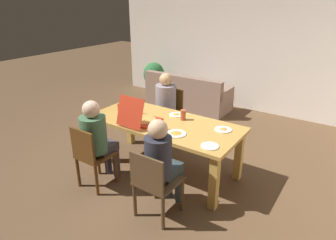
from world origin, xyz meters
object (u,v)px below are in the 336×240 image
Objects in this scene: chair_2 at (169,111)px; plate_0 at (223,129)px; person_1 at (97,136)px; drinking_glass_0 at (183,115)px; plate_1 at (210,146)px; drinking_glass_2 at (123,101)px; dining_table at (164,129)px; chair_0 at (154,182)px; chair_1 at (91,156)px; potted_plant at (154,78)px; person_0 at (162,159)px; drinking_glass_1 at (120,107)px; person_2 at (164,103)px; couch at (187,96)px; plate_2 at (176,115)px; pizza_box_0 at (141,119)px; plate_3 at (176,133)px.

chair_2 is 4.07× the size of plate_0.
person_1 is 1.32× the size of chair_2.
person_1 is 1.22m from drinking_glass_0.
person_1 is 1.48m from plate_1.
dining_table is at bearing -12.76° from drinking_glass_2.
chair_0 is 0.98× the size of chair_1.
chair_2 is at bearing 90.00° from person_1.
person_1 reaches higher than potted_plant.
plate_0 is 3.95m from potted_plant.
person_0 is at bearing 7.48° from chair_1.
drinking_glass_1 is at bearing -167.10° from drinking_glass_0.
drinking_glass_0 is at bearing 48.81° from dining_table.
person_2 is at bearing 142.43° from plate_1.
potted_plant is (-2.41, 2.53, -0.35)m from drinking_glass_0.
chair_2 is 1.69m from couch.
person_1 is (-0.54, -0.77, 0.05)m from dining_table.
chair_0 reaches higher than plate_2.
plate_0 is (1.06, 0.41, -0.05)m from pizza_box_0.
person_1 is 11.48× the size of drinking_glass_1.
couch is at bearing 99.70° from person_1.
person_1 reaches higher than dining_table.
plate_1 is 0.11× the size of couch.
drinking_glass_1 is at bearing -171.93° from plate_0.
person_0 is 2.27× the size of pizza_box_0.
potted_plant is (-1.69, 3.50, -0.22)m from person_1.
potted_plant reaches higher than plate_3.
person_1 is at bearing -161.83° from plate_1.
pizza_box_0 is 1.13m from plate_1.
plate_3 is 0.30× the size of potted_plant.
person_0 is 5.34× the size of plate_0.
plate_2 is (-0.80, 0.09, 0.00)m from plate_0.
drinking_glass_0 reaches higher than chair_2.
pizza_box_0 reaches higher than plate_0.
potted_plant is (-2.72, 3.65, 0.02)m from chair_0.
potted_plant reaches higher than plate_1.
pizza_box_0 reaches higher than potted_plant.
person_1 reaches higher than chair_1.
drinking_glass_2 is at bearing 120.35° from drinking_glass_1.
plate_3 is at bearing 101.85° from chair_0.
person_1 is 1.04m from plate_3.
chair_0 is at bearing -121.31° from plate_1.
chair_2 is 0.48× the size of couch.
plate_0 is 0.80m from plate_2.
person_2 reaches higher than couch.
person_0 is at bearing -107.37° from plate_0.
couch is at bearing 129.64° from plate_0.
dining_table is 20.57× the size of drinking_glass_1.
drinking_glass_2 is (-1.75, 0.00, 0.05)m from plate_0.
drinking_glass_1 is (-0.28, -0.94, 0.31)m from chair_2.
person_1 is 0.81m from drinking_glass_1.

